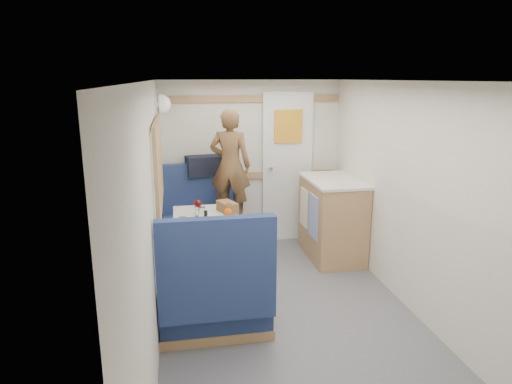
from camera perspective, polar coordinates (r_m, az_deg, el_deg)
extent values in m
plane|color=#515156|center=(3.89, 5.21, -17.27)|extent=(4.50, 4.50, 0.00)
plane|color=silver|center=(3.33, 5.99, 13.63)|extent=(4.50, 4.50, 0.00)
cube|color=silver|center=(5.62, -0.62, 3.61)|extent=(2.20, 0.02, 2.00)
cube|color=silver|center=(3.36, -12.84, -3.99)|extent=(0.02, 4.50, 2.00)
cube|color=silver|center=(3.92, 21.27, -2.03)|extent=(0.02, 4.50, 2.00)
cube|color=#9C7446|center=(5.63, -0.58, 2.08)|extent=(2.15, 0.02, 0.08)
cube|color=#9C7446|center=(5.51, -0.61, 11.58)|extent=(2.15, 0.02, 0.08)
cube|color=gray|center=(4.27, -12.22, 3.35)|extent=(0.04, 1.30, 0.72)
cube|color=white|center=(5.69, 3.91, 3.00)|extent=(0.62, 0.04, 1.86)
cube|color=orange|center=(5.59, 4.07, 8.19)|extent=(0.34, 0.03, 0.40)
cylinder|color=silver|center=(5.59, 1.85, 3.04)|extent=(0.04, 0.10, 0.04)
cube|color=white|center=(4.41, -6.25, -3.45)|extent=(0.62, 0.92, 0.04)
cylinder|color=silver|center=(4.53, -6.13, -7.68)|extent=(0.08, 0.08, 0.66)
cylinder|color=silver|center=(4.66, -6.02, -11.50)|extent=(0.36, 0.36, 0.03)
cube|color=navy|center=(5.32, -6.74, -5.76)|extent=(0.88, 0.50, 0.45)
cube|color=navy|center=(5.46, -7.05, -0.57)|extent=(0.88, 0.10, 0.80)
cube|color=#9C7446|center=(5.38, -6.68, -7.61)|extent=(0.90, 0.52, 0.08)
cube|color=navy|center=(3.85, -5.18, -13.78)|extent=(0.88, 0.50, 0.45)
cube|color=navy|center=(3.42, -4.91, -9.65)|extent=(0.88, 0.10, 0.80)
cube|color=#9C7446|center=(3.94, -5.12, -16.16)|extent=(0.90, 0.52, 0.08)
cube|color=#9C7446|center=(5.44, -7.15, 1.88)|extent=(0.90, 0.14, 0.04)
sphere|color=white|center=(5.06, -11.77, 10.72)|extent=(0.20, 0.20, 0.20)
cube|color=#9C7446|center=(5.29, 9.48, -3.38)|extent=(0.54, 0.90, 0.90)
cube|color=silver|center=(5.18, 9.68, 1.43)|extent=(0.56, 0.92, 0.03)
cube|color=#5972B2|center=(5.02, 7.19, -3.09)|extent=(0.01, 0.30, 0.48)
cube|color=silver|center=(5.35, 6.05, -1.97)|extent=(0.01, 0.28, 0.44)
imported|color=brown|center=(5.07, -3.24, 3.35)|extent=(0.53, 0.44, 1.26)
cube|color=black|center=(5.42, -6.17, 3.32)|extent=(0.51, 0.31, 0.23)
cube|color=silver|center=(4.16, -4.36, -4.06)|extent=(0.33, 0.40, 0.02)
sphere|color=#EC5C0A|center=(4.36, -3.54, -2.54)|extent=(0.08, 0.08, 0.08)
cube|color=#EEDC89|center=(4.09, -5.52, -4.01)|extent=(0.12, 0.08, 0.04)
cylinder|color=white|center=(4.44, -7.24, -3.03)|extent=(0.06, 0.06, 0.01)
cylinder|color=white|center=(4.43, -7.26, -2.39)|extent=(0.01, 0.01, 0.10)
sphere|color=#470708|center=(4.41, -7.29, -1.45)|extent=(0.08, 0.08, 0.08)
cylinder|color=white|center=(4.04, -9.11, -3.97)|extent=(0.08, 0.08, 0.12)
cylinder|color=white|center=(4.35, -6.77, -2.65)|extent=(0.07, 0.07, 0.12)
cylinder|color=brown|center=(4.47, -3.46, -2.17)|extent=(0.07, 0.07, 0.11)
cylinder|color=black|center=(4.33, -6.30, -2.88)|extent=(0.03, 0.03, 0.09)
cylinder|color=white|center=(4.52, -7.54, -2.14)|extent=(0.04, 0.04, 0.10)
cube|color=olive|center=(4.56, -3.59, -1.88)|extent=(0.21, 0.28, 0.10)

